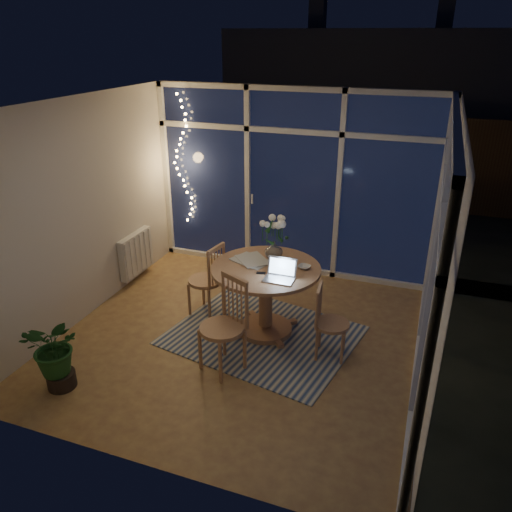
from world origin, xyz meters
name	(u,v)px	position (x,y,z in m)	size (l,w,h in m)	color
floor	(242,338)	(0.00, 0.00, 0.00)	(4.00, 4.00, 0.00)	brown
ceiling	(239,105)	(0.00, 0.00, 2.60)	(4.00, 4.00, 0.00)	silver
wall_back	(293,183)	(0.00, 2.00, 1.30)	(4.00, 0.04, 2.60)	beige
wall_front	(137,331)	(0.00, -2.00, 1.30)	(4.00, 0.04, 2.60)	beige
wall_left	(82,212)	(-2.00, 0.00, 1.30)	(0.04, 4.00, 2.60)	beige
wall_right	(442,260)	(2.00, 0.00, 1.30)	(0.04, 4.00, 2.60)	beige
window_wall_back	(292,184)	(0.00, 1.96, 1.30)	(4.00, 0.10, 2.60)	white
window_wall_right	(437,260)	(1.96, 0.00, 1.30)	(0.10, 4.00, 2.60)	white
radiator	(136,253)	(-1.94, 0.90, 0.40)	(0.10, 0.70, 0.58)	silver
fairy_lights	(182,160)	(-1.65, 1.88, 1.52)	(0.24, 0.10, 1.85)	#F0B760
garden_patio	(357,213)	(0.50, 5.00, -0.06)	(12.00, 6.00, 0.10)	black
garden_fence	(340,158)	(0.00, 5.50, 0.90)	(11.00, 0.08, 1.80)	#3D2616
neighbour_roof	(380,78)	(0.30, 8.50, 2.20)	(7.00, 3.00, 2.20)	#35373F
garden_shrubs	(270,205)	(-0.80, 3.40, 0.45)	(0.90, 0.90, 0.90)	black
rug	(263,335)	(0.21, 0.12, 0.01)	(2.02, 1.61, 0.01)	beige
dining_table	(266,300)	(0.21, 0.22, 0.42)	(1.23, 1.23, 0.84)	#A06848
chair_left	(205,279)	(-0.62, 0.38, 0.48)	(0.44, 0.44, 0.95)	#A06848
chair_right	(332,322)	(1.03, 0.00, 0.42)	(0.39, 0.39, 0.85)	#A06848
chair_front	(222,326)	(0.02, -0.60, 0.52)	(0.48, 0.48, 1.03)	#A06848
laptop	(279,270)	(0.44, -0.03, 0.95)	(0.31, 0.27, 0.23)	silver
flower_vase	(274,250)	(0.22, 0.47, 0.94)	(0.20, 0.20, 0.21)	silver
bowl	(304,267)	(0.62, 0.34, 0.86)	(0.15, 0.15, 0.04)	silver
newspapers	(250,259)	(-0.02, 0.34, 0.85)	(0.39, 0.30, 0.02)	beige
phone	(261,273)	(0.21, 0.06, 0.84)	(0.10, 0.05, 0.01)	black
potted_plant	(57,354)	(-1.37, -1.41, 0.38)	(0.54, 0.47, 0.76)	#1B4C1E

